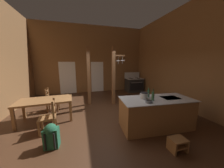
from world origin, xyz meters
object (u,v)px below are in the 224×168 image
stove_range (134,85)px  dining_table (46,102)px  stockpot_on_counter (144,96)px  mixing_bowl_on_counter (149,102)px  bottle_tall_on_counter (153,96)px  backpack (51,135)px  ladderback_chair_near_window (51,100)px  bottle_short_on_counter (148,93)px  kitchen_island (156,113)px  ladderback_chair_by_post (49,117)px  step_stool (178,144)px

stove_range → dining_table: size_ratio=0.75×
stockpot_on_counter → mixing_bowl_on_counter: stockpot_on_counter is taller
bottle_tall_on_counter → backpack: bearing=179.4°
ladderback_chair_near_window → bottle_tall_on_counter: 3.99m
mixing_bowl_on_counter → bottle_short_on_counter: size_ratio=0.63×
kitchen_island → backpack: size_ratio=3.74×
ladderback_chair_by_post → backpack: 0.77m
stove_range → dining_table: stove_range is taller
stockpot_on_counter → ladderback_chair_near_window: bearing=144.9°
backpack → mixing_bowl_on_counter: size_ratio=3.18×
ladderback_chair_near_window → backpack: ladderback_chair_near_window is taller
stove_range → step_stool: bearing=-106.3°
stove_range → bottle_short_on_counter: size_ratio=4.42×
kitchen_island → step_stool: size_ratio=6.04×
stove_range → bottle_short_on_counter: stove_range is taller
step_stool → ladderback_chair_near_window: (-3.26, 3.23, 0.27)m
step_stool → backpack: bearing=162.1°
step_stool → ladderback_chair_by_post: ladderback_chair_by_post is taller
dining_table → stockpot_on_counter: stockpot_on_counter is taller
backpack → bottle_short_on_counter: bottle_short_on_counter is taller
ladderback_chair_near_window → bottle_short_on_counter: (3.24, -2.03, 0.59)m
mixing_bowl_on_counter → bottle_short_on_counter: (0.28, 0.46, 0.08)m
ladderback_chair_near_window → bottle_tall_on_counter: bottle_tall_on_counter is taller
bottle_tall_on_counter → mixing_bowl_on_counter: bearing=-148.6°
stove_range → bottle_short_on_counter: bearing=-111.0°
stockpot_on_counter → bottle_short_on_counter: bottle_short_on_counter is taller
ladderback_chair_by_post → bottle_short_on_counter: 3.03m
backpack → bottle_tall_on_counter: bottle_tall_on_counter is taller
kitchen_island → mixing_bowl_on_counter: bearing=-150.0°
step_stool → dining_table: size_ratio=0.21×
step_stool → bottle_tall_on_counter: 1.24m
bottle_short_on_counter → step_stool: bearing=-88.9°
ladderback_chair_near_window → stockpot_on_counter: stockpot_on_counter is taller
kitchen_island → backpack: (-2.90, -0.10, -0.14)m
stockpot_on_counter → bottle_short_on_counter: 0.23m
stove_range → backpack: 6.12m
dining_table → bottle_short_on_counter: size_ratio=5.90×
kitchen_island → dining_table: size_ratio=1.27×
kitchen_island → bottle_tall_on_counter: bottle_tall_on_counter is taller
step_stool → bottle_short_on_counter: bearing=91.1°
bottle_tall_on_counter → stove_range: bearing=69.6°
bottle_short_on_counter → bottle_tall_on_counter: bearing=-102.6°
mixing_bowl_on_counter → ladderback_chair_by_post: bearing=161.6°
dining_table → bottle_tall_on_counter: (3.14, -1.54, 0.40)m
stockpot_on_counter → kitchen_island: bearing=-17.6°
dining_table → stockpot_on_counter: bearing=-23.4°
step_stool → stockpot_on_counter: size_ratio=1.19×
step_stool → backpack: backpack is taller
kitchen_island → ladderback_chair_near_window: 4.06m
stove_range → mixing_bowl_on_counter: 4.89m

